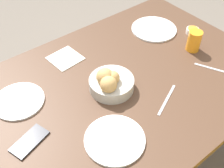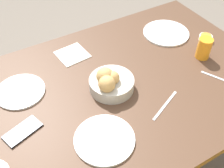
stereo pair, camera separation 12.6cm
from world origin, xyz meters
name	(u,v)px [view 1 (the left image)]	position (x,y,z in m)	size (l,w,h in m)	color
ground_plane	(117,165)	(0.00, 0.00, 0.00)	(10.00, 10.00, 0.00)	#6B6056
dining_table	(119,96)	(0.00, 0.00, 0.66)	(1.48, 0.99, 0.75)	#4C3323
bread_basket	(111,83)	(0.06, 0.01, 0.79)	(0.20, 0.20, 0.12)	#B2ADA3
plate_near_left	(154,29)	(-0.44, -0.22, 0.75)	(0.26, 0.26, 0.01)	white
plate_near_right	(19,101)	(0.42, -0.19, 0.75)	(0.22, 0.22, 0.01)	white
plate_far_center	(115,140)	(0.21, 0.23, 0.75)	(0.24, 0.24, 0.01)	white
juice_glass	(194,41)	(-0.47, 0.04, 0.80)	(0.07, 0.07, 0.11)	orange
jam_bowl_honey	(193,31)	(-0.58, -0.06, 0.77)	(0.07, 0.07, 0.03)	white
fork_silver	(215,69)	(-0.43, 0.21, 0.75)	(0.10, 0.18, 0.00)	#B7B7BC
knife_silver	(167,100)	(-0.10, 0.21, 0.75)	(0.19, 0.09, 0.00)	#B7B7BC
napkin	(65,58)	(0.10, -0.31, 0.75)	(0.16, 0.16, 0.00)	silver
cell_phone	(29,141)	(0.48, 0.03, 0.75)	(0.17, 0.12, 0.01)	black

